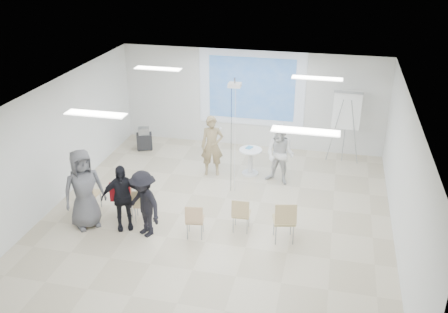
% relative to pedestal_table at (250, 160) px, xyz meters
% --- Properties ---
extents(floor, '(8.00, 9.00, 0.10)m').
position_rel_pedestal_table_xyz_m(floor, '(-0.36, -2.49, -0.48)').
color(floor, beige).
rests_on(floor, ground).
extents(ceiling, '(8.00, 9.00, 0.10)m').
position_rel_pedestal_table_xyz_m(ceiling, '(-0.36, -2.49, 2.62)').
color(ceiling, white).
rests_on(ceiling, wall_back).
extents(wall_back, '(8.00, 0.10, 3.00)m').
position_rel_pedestal_table_xyz_m(wall_back, '(-0.36, 2.06, 1.07)').
color(wall_back, silver).
rests_on(wall_back, floor).
extents(wall_left, '(0.10, 9.00, 3.00)m').
position_rel_pedestal_table_xyz_m(wall_left, '(-4.41, -2.49, 1.07)').
color(wall_left, silver).
rests_on(wall_left, floor).
extents(wall_right, '(0.10, 9.00, 3.00)m').
position_rel_pedestal_table_xyz_m(wall_right, '(3.69, -2.49, 1.07)').
color(wall_right, silver).
rests_on(wall_right, floor).
extents(projection_halo, '(3.20, 0.01, 2.30)m').
position_rel_pedestal_table_xyz_m(projection_halo, '(-0.36, 2.00, 1.42)').
color(projection_halo, silver).
rests_on(projection_halo, wall_back).
extents(projection_image, '(2.60, 0.01, 1.90)m').
position_rel_pedestal_table_xyz_m(projection_image, '(-0.36, 1.98, 1.42)').
color(projection_image, '#3367AE').
rests_on(projection_image, wall_back).
extents(pedestal_table, '(0.80, 0.80, 0.77)m').
position_rel_pedestal_table_xyz_m(pedestal_table, '(0.00, 0.00, 0.00)').
color(pedestal_table, silver).
rests_on(pedestal_table, floor).
extents(player_left, '(0.79, 0.63, 1.91)m').
position_rel_pedestal_table_xyz_m(player_left, '(-1.03, -0.21, 0.53)').
color(player_left, '#9D8760').
rests_on(player_left, floor).
extents(player_right, '(1.05, 0.94, 1.82)m').
position_rel_pedestal_table_xyz_m(player_right, '(0.84, -0.32, 0.48)').
color(player_right, white).
rests_on(player_right, floor).
extents(controller_left, '(0.07, 0.14, 0.04)m').
position_rel_pedestal_table_xyz_m(controller_left, '(-0.85, 0.04, 0.83)').
color(controller_left, silver).
rests_on(controller_left, player_left).
extents(controller_right, '(0.08, 0.13, 0.04)m').
position_rel_pedestal_table_xyz_m(controller_right, '(0.66, -0.07, 0.80)').
color(controller_right, silver).
rests_on(controller_right, player_right).
extents(chair_far_left, '(0.42, 0.45, 0.89)m').
position_rel_pedestal_table_xyz_m(chair_far_left, '(-3.39, -2.84, 0.10)').
color(chair_far_left, tan).
rests_on(chair_far_left, floor).
extents(chair_left_mid, '(0.52, 0.54, 0.91)m').
position_rel_pedestal_table_xyz_m(chair_left_mid, '(-2.48, -2.85, 0.11)').
color(chair_left_mid, tan).
rests_on(chair_left_mid, floor).
extents(chair_left_inner, '(0.47, 0.49, 0.82)m').
position_rel_pedestal_table_xyz_m(chair_left_inner, '(-2.00, -2.95, 0.06)').
color(chair_left_inner, tan).
rests_on(chair_left_inner, floor).
extents(chair_center, '(0.45, 0.47, 0.82)m').
position_rel_pedestal_table_xyz_m(chair_center, '(-0.63, -3.36, 0.06)').
color(chair_center, tan).
rests_on(chair_center, floor).
extents(chair_right_inner, '(0.41, 0.44, 0.83)m').
position_rel_pedestal_table_xyz_m(chair_right_inner, '(0.31, -2.89, 0.06)').
color(chair_right_inner, tan).
rests_on(chair_right_inner, floor).
extents(chair_right_far, '(0.57, 0.59, 0.99)m').
position_rel_pedestal_table_xyz_m(chair_right_far, '(1.30, -3.09, 0.16)').
color(chair_right_far, tan).
rests_on(chair_right_far, floor).
extents(red_jacket, '(0.49, 0.22, 0.45)m').
position_rel_pedestal_table_xyz_m(red_jacket, '(-2.50, -3.00, 0.29)').
color(red_jacket, maroon).
rests_on(red_jacket, chair_left_mid).
extents(laptop, '(0.35, 0.29, 0.02)m').
position_rel_pedestal_table_xyz_m(laptop, '(-2.02, -2.86, 0.01)').
color(laptop, black).
rests_on(laptop, chair_left_inner).
extents(audience_left, '(1.21, 1.02, 1.79)m').
position_rel_pedestal_table_xyz_m(audience_left, '(-2.30, -3.33, 0.47)').
color(audience_left, black).
rests_on(audience_left, floor).
extents(audience_mid, '(1.29, 1.14, 1.75)m').
position_rel_pedestal_table_xyz_m(audience_mid, '(-1.73, -3.48, 0.45)').
color(audience_mid, black).
rests_on(audience_mid, floor).
extents(audience_outer, '(1.20, 1.21, 2.10)m').
position_rel_pedestal_table_xyz_m(audience_outer, '(-3.16, -3.42, 0.62)').
color(audience_outer, '#5C5C61').
rests_on(audience_outer, floor).
extents(flipchart_easel, '(0.92, 0.70, 2.13)m').
position_rel_pedestal_table_xyz_m(flipchart_easel, '(2.46, 1.39, 1.14)').
color(flipchart_easel, '#919499').
rests_on(flipchart_easel, floor).
extents(av_cart, '(0.57, 0.52, 0.70)m').
position_rel_pedestal_table_xyz_m(av_cart, '(-3.48, 0.98, -0.11)').
color(av_cart, black).
rests_on(av_cart, floor).
extents(ceiling_projector, '(0.30, 0.25, 3.00)m').
position_rel_pedestal_table_xyz_m(ceiling_projector, '(-0.26, -1.00, 2.26)').
color(ceiling_projector, white).
rests_on(ceiling_projector, ceiling).
extents(fluor_panel_nw, '(1.20, 0.30, 0.02)m').
position_rel_pedestal_table_xyz_m(fluor_panel_nw, '(-2.36, -0.49, 2.54)').
color(fluor_panel_nw, white).
rests_on(fluor_panel_nw, ceiling).
extents(fluor_panel_ne, '(1.20, 0.30, 0.02)m').
position_rel_pedestal_table_xyz_m(fluor_panel_ne, '(1.64, -0.49, 2.54)').
color(fluor_panel_ne, white).
rests_on(fluor_panel_ne, ceiling).
extents(fluor_panel_sw, '(1.20, 0.30, 0.02)m').
position_rel_pedestal_table_xyz_m(fluor_panel_sw, '(-2.36, -3.99, 2.54)').
color(fluor_panel_sw, white).
rests_on(fluor_panel_sw, ceiling).
extents(fluor_panel_se, '(1.20, 0.30, 0.02)m').
position_rel_pedestal_table_xyz_m(fluor_panel_se, '(1.64, -3.99, 2.54)').
color(fluor_panel_se, white).
rests_on(fluor_panel_se, ceiling).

